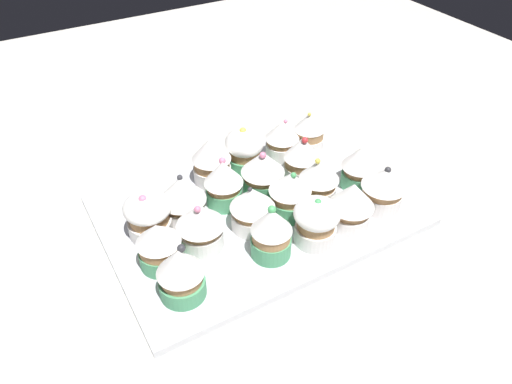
{
  "coord_description": "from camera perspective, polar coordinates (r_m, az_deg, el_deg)",
  "views": [
    {
      "loc": [
        27.56,
        48.0,
        49.41
      ],
      "look_at": [
        0.0,
        0.0,
        4.2
      ],
      "focal_mm": 34.4,
      "sensor_mm": 36.0,
      "label": 1
    }
  ],
  "objects": [
    {
      "name": "ground_plane",
      "position": [
        0.75,
        0.0,
        -3.37
      ],
      "size": [
        180.0,
        180.0,
        3.0
      ],
      "primitive_type": "cube",
      "color": "beige"
    },
    {
      "name": "cupcake_11",
      "position": [
        0.7,
        3.96,
        -0.16
      ],
      "size": [
        6.13,
        6.13,
        7.52
      ],
      "color": "#4C9E6B",
      "rests_on": "baking_tray"
    },
    {
      "name": "cupcake_2",
      "position": [
        0.79,
        -1.33,
        4.99
      ],
      "size": [
        6.24,
        6.24,
        7.61
      ],
      "color": "#4C9E6B",
      "rests_on": "baking_tray"
    },
    {
      "name": "baking_tray",
      "position": [
        0.74,
        0.0,
        -2.17
      ],
      "size": [
        44.3,
        31.38,
        1.2
      ],
      "color": "silver",
      "rests_on": "ground_plane"
    },
    {
      "name": "cupcake_0",
      "position": [
        0.84,
        6.22,
        7.01
      ],
      "size": [
        5.23,
        5.23,
        7.41
      ],
      "color": "white",
      "rests_on": "baking_tray"
    },
    {
      "name": "cupcake_15",
      "position": [
        0.74,
        14.61,
        0.51
      ],
      "size": [
        6.61,
        6.61,
        7.24
      ],
      "color": "white",
      "rests_on": "baking_tray"
    },
    {
      "name": "cupcake_10",
      "position": [
        0.73,
        7.33,
        1.5
      ],
      "size": [
        5.98,
        5.98,
        7.91
      ],
      "color": "white",
      "rests_on": "baking_tray"
    },
    {
      "name": "cupcake_18",
      "position": [
        0.64,
        1.79,
        -4.69
      ],
      "size": [
        5.5,
        5.5,
        8.18
      ],
      "color": "#4C9E6B",
      "rests_on": "baking_tray"
    },
    {
      "name": "cupcake_19",
      "position": [
        0.6,
        -8.75,
        -9.22
      ],
      "size": [
        5.87,
        5.87,
        7.89
      ],
      "color": "#4C9E6B",
      "rests_on": "baking_tray"
    },
    {
      "name": "cupcake_13",
      "position": [
        0.65,
        -6.46,
        -3.82
      ],
      "size": [
        6.58,
        6.58,
        7.51
      ],
      "color": "white",
      "rests_on": "baking_tray"
    },
    {
      "name": "napkin",
      "position": [
        0.65,
        -23.28,
        -14.0
      ],
      "size": [
        14.32,
        12.78,
        0.6
      ],
      "primitive_type": "cube",
      "rotation": [
        0.0,
        0.0,
        0.11
      ],
      "color": "white",
      "rests_on": "ground_plane"
    },
    {
      "name": "cupcake_8",
      "position": [
        0.68,
        -12.4,
        -2.64
      ],
      "size": [
        6.57,
        6.57,
        7.07
      ],
      "color": "white",
      "rests_on": "baking_tray"
    },
    {
      "name": "cupcake_6",
      "position": [
        0.72,
        -3.79,
        1.15
      ],
      "size": [
        5.8,
        5.8,
        8.06
      ],
      "color": "#4C9E6B",
      "rests_on": "baking_tray"
    },
    {
      "name": "cupcake_4",
      "position": [
        0.77,
        5.34,
        3.98
      ],
      "size": [
        5.69,
        5.69,
        8.0
      ],
      "color": "white",
      "rests_on": "baking_tray"
    },
    {
      "name": "cupcake_3",
      "position": [
        0.76,
        -5.2,
        3.8
      ],
      "size": [
        6.15,
        6.15,
        8.03
      ],
      "color": "white",
      "rests_on": "baking_tray"
    },
    {
      "name": "cupcake_12",
      "position": [
        0.68,
        -0.41,
        -1.83
      ],
      "size": [
        6.4,
        6.4,
        7.1
      ],
      "color": "white",
      "rests_on": "baking_tray"
    },
    {
      "name": "cupcake_14",
      "position": [
        0.64,
        -11.22,
        -6.04
      ],
      "size": [
        5.81,
        5.81,
        6.95
      ],
      "color": "#4C9E6B",
      "rests_on": "baking_tray"
    },
    {
      "name": "cupcake_1",
      "position": [
        0.82,
        3.05,
        6.18
      ],
      "size": [
        5.72,
        5.72,
        7.03
      ],
      "color": "white",
      "rests_on": "baking_tray"
    },
    {
      "name": "cupcake_9",
      "position": [
        0.77,
        12.02,
        3.04
      ],
      "size": [
        5.83,
        5.83,
        7.33
      ],
      "color": "#4C9E6B",
      "rests_on": "baking_tray"
    },
    {
      "name": "cupcake_7",
      "position": [
        0.7,
        -8.56,
        -0.53
      ],
      "size": [
        6.78,
        6.78,
        7.63
      ],
      "color": "white",
      "rests_on": "baking_tray"
    },
    {
      "name": "cupcake_17",
      "position": [
        0.66,
        7.02,
        -3.38
      ],
      "size": [
        6.33,
        6.33,
        7.13
      ],
      "color": "white",
      "rests_on": "baking_tray"
    },
    {
      "name": "cupcake_5",
      "position": [
        0.74,
        0.79,
        2.42
      ],
      "size": [
        6.65,
        6.65,
        7.64
      ],
      "color": "#4C9E6B",
      "rests_on": "baking_tray"
    },
    {
      "name": "cupcake_16",
      "position": [
        0.69,
        11.04,
        -1.35
      ],
      "size": [
        6.44,
        6.44,
        7.33
      ],
      "color": "white",
      "rests_on": "baking_tray"
    }
  ]
}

